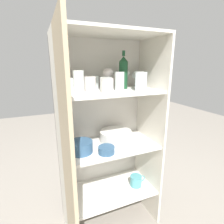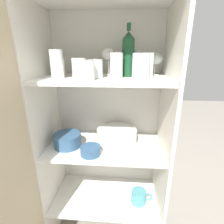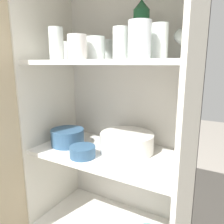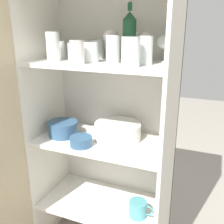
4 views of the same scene
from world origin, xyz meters
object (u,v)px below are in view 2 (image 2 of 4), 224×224
coffee_mug_primary (139,197)px  serving_bowl_small (90,150)px  mixing_bowl_large (67,139)px  wine_bottle (128,54)px  plate_stack_white (117,136)px

coffee_mug_primary → serving_bowl_small: bearing=-166.0°
mixing_bowl_large → serving_bowl_small: size_ratio=1.44×
wine_bottle → plate_stack_white: wine_bottle is taller
serving_bowl_small → plate_stack_white: bearing=48.0°
mixing_bowl_large → plate_stack_white: bearing=13.5°
plate_stack_white → mixing_bowl_large: (-0.31, -0.07, -0.00)m
coffee_mug_primary → plate_stack_white: bearing=151.9°
wine_bottle → serving_bowl_small: wine_bottle is taller
wine_bottle → plate_stack_white: bearing=178.3°
mixing_bowl_large → serving_bowl_small: bearing=-28.2°
mixing_bowl_large → serving_bowl_small: (0.16, -0.09, -0.02)m
wine_bottle → mixing_bowl_large: size_ratio=1.64×
serving_bowl_small → wine_bottle: bearing=38.0°
wine_bottle → coffee_mug_primary: size_ratio=1.99×
wine_bottle → plate_stack_white: (-0.06, 0.00, -0.51)m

